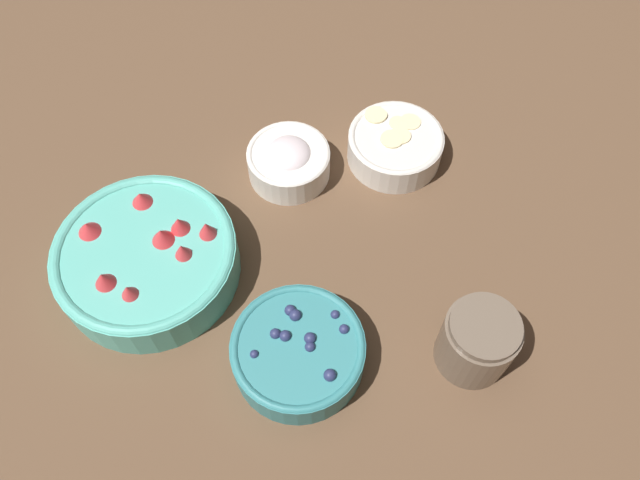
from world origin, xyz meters
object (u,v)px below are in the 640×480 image
(bowl_bananas, at_px, (395,144))
(bowl_cream, at_px, (289,160))
(bowl_blueberries, at_px, (298,351))
(jar_chocolate, at_px, (477,342))
(bowl_strawberries, at_px, (147,257))

(bowl_bananas, distance_m, bowl_cream, 0.16)
(bowl_bananas, xyz_separation_m, bowl_cream, (-0.03, 0.16, 0.00))
(bowl_blueberries, xyz_separation_m, bowl_bananas, (0.32, -0.14, -0.00))
(jar_chocolate, bearing_deg, bowl_strawberries, 73.18)
(bowl_bananas, bearing_deg, bowl_strawberries, 119.52)
(bowl_cream, bearing_deg, jar_chocolate, -141.42)
(bowl_blueberries, relative_size, bowl_bananas, 1.16)
(bowl_strawberries, relative_size, bowl_cream, 1.99)
(jar_chocolate, bearing_deg, bowl_blueberries, 91.06)
(bowl_strawberries, distance_m, bowl_blueberries, 0.23)
(bowl_strawberries, height_order, bowl_blueberries, bowl_strawberries)
(jar_chocolate, bearing_deg, bowl_cream, 38.58)
(bowl_blueberries, bearing_deg, bowl_bananas, -23.71)
(bowl_blueberries, bearing_deg, jar_chocolate, -88.94)
(bowl_strawberries, bearing_deg, bowl_bananas, -60.48)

